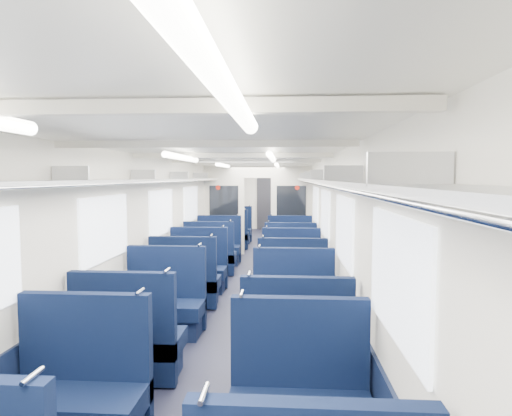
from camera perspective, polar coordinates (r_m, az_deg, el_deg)
floor at (r=8.08m, az=-1.37°, el=-10.37°), size 2.80×18.00×0.01m
ceiling at (r=7.84m, az=-1.40°, el=6.51°), size 2.80×18.00×0.01m
wall_left at (r=8.12m, az=-11.27°, el=-1.95°), size 0.02×18.00×2.35m
dado_left at (r=8.24m, az=-11.09°, el=-7.67°), size 0.03×17.90×0.70m
wall_right at (r=7.87m, az=8.83°, el=-2.11°), size 0.02×18.00×2.35m
dado_right at (r=8.00m, az=8.66°, el=-8.00°), size 0.03×17.90×0.70m
wall_far at (r=16.83m, az=1.42°, el=1.21°), size 2.80×0.02×2.35m
luggage_rack_left at (r=8.03m, az=-10.06°, el=3.70°), size 0.36×17.40×0.18m
luggage_rack_right at (r=7.81m, az=7.52°, el=3.72°), size 0.36×17.40×0.18m
windows at (r=7.40m, az=-1.71°, el=-0.55°), size 2.78×15.60×0.75m
ceiling_fittings at (r=7.57m, az=-1.58°, el=6.13°), size 2.70×16.06×0.11m
end_door at (r=16.78m, az=1.41°, el=0.60°), size 0.75×0.06×2.00m
bulkhead at (r=11.24m, az=0.20°, el=0.08°), size 2.80×0.10×2.35m
seat_6 at (r=3.80m, az=-22.33°, el=-22.17°), size 1.03×0.57×1.15m
seat_7 at (r=3.47m, az=5.78°, el=-24.57°), size 1.03×0.57×1.15m
seat_8 at (r=4.68m, az=-16.44°, el=-16.90°), size 1.03×0.57×1.15m
seat_9 at (r=4.33m, az=5.34°, el=-18.50°), size 1.03×0.57×1.15m
seat_10 at (r=5.82m, az=-12.01°, el=-12.61°), size 1.03×0.57×1.15m
seat_11 at (r=5.57m, az=4.99°, el=-13.32°), size 1.03×0.57×1.15m
seat_12 at (r=6.92m, az=-9.30°, el=-9.88°), size 1.03×0.57×1.15m
seat_13 at (r=6.70m, az=4.79°, el=-10.31°), size 1.03×0.57×1.15m
seat_14 at (r=7.83m, az=-7.70°, el=-8.22°), size 1.03×0.57×1.15m
seat_15 at (r=7.66m, az=4.67°, el=-8.47°), size 1.03×0.57×1.15m
seat_16 at (r=9.06m, az=-6.07°, el=-6.52°), size 1.03×0.57×1.15m
seat_17 at (r=8.83m, az=4.56°, el=-6.78°), size 1.03×0.57×1.15m
seat_18 at (r=10.14m, az=-4.98°, el=-5.37°), size 1.03×0.57×1.15m
seat_19 at (r=10.09m, az=4.48°, el=-5.42°), size 1.03×0.57×1.15m
seat_20 at (r=12.19m, az=-3.46°, el=-3.77°), size 1.03×0.57×1.15m
seat_21 at (r=12.05m, az=4.38°, el=-3.87°), size 1.03×0.57×1.15m
seat_22 at (r=13.35m, az=-2.82°, el=-3.08°), size 1.03×0.57×1.15m
seat_23 at (r=13.12m, az=4.34°, el=-3.22°), size 1.03×0.57×1.15m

